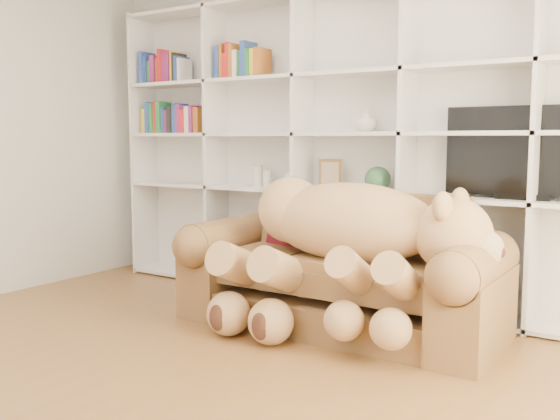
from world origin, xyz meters
The scene contains 13 objects.
floor centered at (0.00, 0.00, 0.00)m, with size 5.00×5.00×0.00m, color brown.
wall_back centered at (0.00, 2.50, 1.35)m, with size 5.00×0.02×2.70m, color silver.
bookshelf centered at (-0.24, 2.36, 1.31)m, with size 4.43×0.35×2.40m.
sofa centered at (0.23, 1.69, 0.34)m, with size 2.11×0.91×0.89m.
teddy_bear centered at (0.35, 1.52, 0.64)m, with size 1.73×0.91×1.00m.
throw_pillow centered at (-0.22, 1.84, 0.65)m, with size 0.40×0.13×0.40m, color #580F0F.
tv centered at (1.25, 2.35, 1.17)m, with size 1.04×0.18×0.61m.
picture_frame centered at (-0.19, 2.30, 0.99)m, with size 0.18×0.03×0.23m, color brown.
green_vase centered at (0.21, 2.30, 0.96)m, with size 0.19×0.19×0.19m, color #2F5C37.
figurine_tall centered at (-0.88, 2.30, 0.95)m, with size 0.09×0.09×0.18m, color beige.
figurine_short centered at (-0.78, 2.30, 0.93)m, with size 0.08×0.08×0.14m, color beige.
snow_globe centered at (-0.56, 2.30, 0.93)m, with size 0.12×0.12×0.12m, color white.
shelf_vase centered at (0.11, 2.30, 1.40)m, with size 0.17×0.17×0.17m, color beige.
Camera 1 is at (2.14, -1.97, 1.26)m, focal length 40.00 mm.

